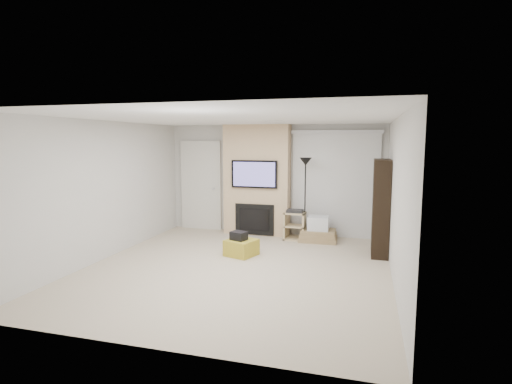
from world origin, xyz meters
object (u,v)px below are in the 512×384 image
(floor_lamp, at_px, (305,175))
(av_stand, at_px, (295,224))
(box_stack, at_px, (318,232))
(ottoman, at_px, (241,248))
(bookshelf, at_px, (381,208))

(floor_lamp, height_order, av_stand, floor_lamp)
(box_stack, bearing_deg, ottoman, -130.30)
(floor_lamp, relative_size, bookshelf, 0.99)
(ottoman, height_order, box_stack, box_stack)
(floor_lamp, height_order, box_stack, floor_lamp)
(av_stand, xyz_separation_m, box_stack, (0.51, 0.01, -0.14))
(box_stack, relative_size, bookshelf, 0.45)
(floor_lamp, bearing_deg, av_stand, -161.42)
(av_stand, bearing_deg, bookshelf, -22.37)
(floor_lamp, distance_m, box_stack, 1.24)
(ottoman, bearing_deg, av_stand, 63.06)
(av_stand, height_order, box_stack, av_stand)
(ottoman, relative_size, bookshelf, 0.28)
(ottoman, bearing_deg, box_stack, 49.70)
(av_stand, distance_m, bookshelf, 1.97)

